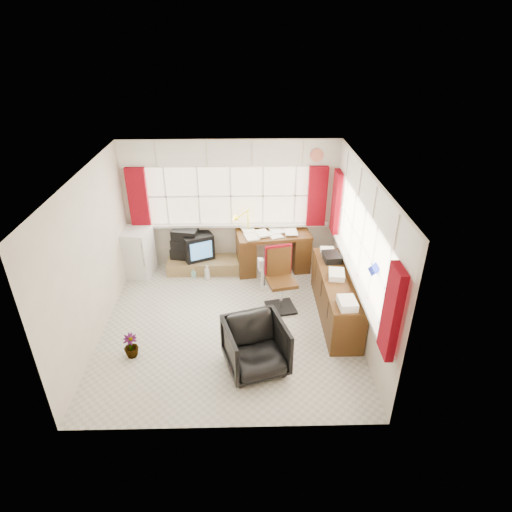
{
  "coord_description": "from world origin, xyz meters",
  "views": [
    {
      "loc": [
        0.29,
        -5.53,
        4.3
      ],
      "look_at": [
        0.44,
        0.55,
        0.96
      ],
      "focal_mm": 30.0,
      "sensor_mm": 36.0,
      "label": 1
    }
  ],
  "objects_px": {
    "office_chair": "(256,347)",
    "crt_tv": "(197,245)",
    "tv_bench": "(204,265)",
    "task_chair": "(280,276)",
    "mini_fridge": "(137,253)",
    "radiator": "(272,276)",
    "desk_lamp": "(248,215)",
    "credenza": "(336,296)",
    "desk": "(273,249)"
  },
  "relations": [
    {
      "from": "office_chair",
      "to": "crt_tv",
      "type": "height_order",
      "value": "crt_tv"
    },
    {
      "from": "crt_tv",
      "to": "tv_bench",
      "type": "bearing_deg",
      "value": -42.12
    },
    {
      "from": "task_chair",
      "to": "mini_fridge",
      "type": "xyz_separation_m",
      "value": [
        -2.63,
        1.1,
        -0.12
      ]
    },
    {
      "from": "office_chair",
      "to": "radiator",
      "type": "xyz_separation_m",
      "value": [
        0.34,
        2.06,
        -0.12
      ]
    },
    {
      "from": "radiator",
      "to": "tv_bench",
      "type": "xyz_separation_m",
      "value": [
        -1.29,
        0.64,
        -0.13
      ]
    },
    {
      "from": "office_chair",
      "to": "mini_fridge",
      "type": "distance_m",
      "value": 3.41
    },
    {
      "from": "tv_bench",
      "to": "mini_fridge",
      "type": "relative_size",
      "value": 1.51
    },
    {
      "from": "desk_lamp",
      "to": "task_chair",
      "type": "height_order",
      "value": "desk_lamp"
    },
    {
      "from": "credenza",
      "to": "task_chair",
      "type": "bearing_deg",
      "value": 159.72
    },
    {
      "from": "credenza",
      "to": "tv_bench",
      "type": "xyz_separation_m",
      "value": [
        -2.28,
        1.52,
        -0.26
      ]
    },
    {
      "from": "office_chair",
      "to": "radiator",
      "type": "relative_size",
      "value": 1.33
    },
    {
      "from": "radiator",
      "to": "mini_fridge",
      "type": "bearing_deg",
      "value": 167.91
    },
    {
      "from": "desk",
      "to": "radiator",
      "type": "bearing_deg",
      "value": -94.37
    },
    {
      "from": "office_chair",
      "to": "mini_fridge",
      "type": "height_order",
      "value": "mini_fridge"
    },
    {
      "from": "tv_bench",
      "to": "crt_tv",
      "type": "relative_size",
      "value": 1.96
    },
    {
      "from": "task_chair",
      "to": "desk",
      "type": "bearing_deg",
      "value": 91.75
    },
    {
      "from": "radiator",
      "to": "desk",
      "type": "bearing_deg",
      "value": 85.63
    },
    {
      "from": "tv_bench",
      "to": "radiator",
      "type": "bearing_deg",
      "value": -26.23
    },
    {
      "from": "office_chair",
      "to": "mini_fridge",
      "type": "relative_size",
      "value": 0.89
    },
    {
      "from": "crt_tv",
      "to": "mini_fridge",
      "type": "xyz_separation_m",
      "value": [
        -1.12,
        -0.21,
        -0.04
      ]
    },
    {
      "from": "office_chair",
      "to": "crt_tv",
      "type": "relative_size",
      "value": 1.15
    },
    {
      "from": "task_chair",
      "to": "radiator",
      "type": "relative_size",
      "value": 1.79
    },
    {
      "from": "task_chair",
      "to": "office_chair",
      "type": "height_order",
      "value": "task_chair"
    },
    {
      "from": "crt_tv",
      "to": "mini_fridge",
      "type": "bearing_deg",
      "value": -169.34
    },
    {
      "from": "desk_lamp",
      "to": "radiator",
      "type": "relative_size",
      "value": 0.73
    },
    {
      "from": "desk",
      "to": "crt_tv",
      "type": "bearing_deg",
      "value": 176.65
    },
    {
      "from": "desk",
      "to": "mini_fridge",
      "type": "bearing_deg",
      "value": -177.25
    },
    {
      "from": "mini_fridge",
      "to": "crt_tv",
      "type": "bearing_deg",
      "value": 10.66
    },
    {
      "from": "tv_bench",
      "to": "credenza",
      "type": "bearing_deg",
      "value": -33.7
    },
    {
      "from": "desk",
      "to": "desk_lamp",
      "type": "relative_size",
      "value": 3.22
    },
    {
      "from": "credenza",
      "to": "tv_bench",
      "type": "height_order",
      "value": "credenza"
    },
    {
      "from": "credenza",
      "to": "crt_tv",
      "type": "xyz_separation_m",
      "value": [
        -2.41,
        1.64,
        0.11
      ]
    },
    {
      "from": "office_chair",
      "to": "task_chair",
      "type": "bearing_deg",
      "value": 57.22
    },
    {
      "from": "desk",
      "to": "desk_lamp",
      "type": "height_order",
      "value": "desk_lamp"
    },
    {
      "from": "desk",
      "to": "tv_bench",
      "type": "bearing_deg",
      "value": -178.61
    },
    {
      "from": "credenza",
      "to": "mini_fridge",
      "type": "height_order",
      "value": "mini_fridge"
    },
    {
      "from": "crt_tv",
      "to": "task_chair",
      "type": "bearing_deg",
      "value": -40.84
    },
    {
      "from": "desk",
      "to": "task_chair",
      "type": "relative_size",
      "value": 1.32
    },
    {
      "from": "crt_tv",
      "to": "credenza",
      "type": "bearing_deg",
      "value": -34.21
    },
    {
      "from": "task_chair",
      "to": "mini_fridge",
      "type": "distance_m",
      "value": 2.85
    },
    {
      "from": "task_chair",
      "to": "crt_tv",
      "type": "distance_m",
      "value": 2.0
    },
    {
      "from": "credenza",
      "to": "crt_tv",
      "type": "height_order",
      "value": "credenza"
    },
    {
      "from": "desk_lamp",
      "to": "credenza",
      "type": "xyz_separation_m",
      "value": [
        1.41,
        -1.68,
        -0.72
      ]
    },
    {
      "from": "crt_tv",
      "to": "mini_fridge",
      "type": "relative_size",
      "value": 0.77
    },
    {
      "from": "desk_lamp",
      "to": "crt_tv",
      "type": "height_order",
      "value": "desk_lamp"
    },
    {
      "from": "desk",
      "to": "crt_tv",
      "type": "xyz_separation_m",
      "value": [
        -1.47,
        0.09,
        0.06
      ]
    },
    {
      "from": "office_chair",
      "to": "crt_tv",
      "type": "distance_m",
      "value": 3.02
    },
    {
      "from": "task_chair",
      "to": "radiator",
      "type": "distance_m",
      "value": 0.65
    },
    {
      "from": "radiator",
      "to": "credenza",
      "type": "distance_m",
      "value": 1.33
    },
    {
      "from": "desk_lamp",
      "to": "tv_bench",
      "type": "xyz_separation_m",
      "value": [
        -0.87,
        -0.16,
        -0.98
      ]
    }
  ]
}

